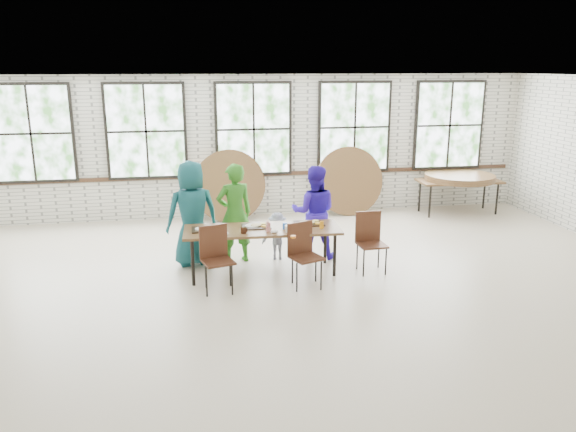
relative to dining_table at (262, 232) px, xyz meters
The scene contains 13 objects.
room 3.75m from the dining_table, 84.92° to the left, with size 12.00×12.00×12.00m.
dining_table is the anchor object (origin of this frame).
chair_near_left 0.91m from the dining_table, 146.13° to the right, with size 0.51×0.50×0.95m.
chair_near_right 0.78m from the dining_table, 46.77° to the right, with size 0.54×0.53×0.95m.
chair_spare 1.70m from the dining_table, ahead, with size 0.44×0.43×0.95m.
adult_teal 1.25m from the dining_table, 148.26° to the left, with size 0.84×0.55×1.72m, color #1B5A67.
adult_green 0.76m from the dining_table, 119.48° to the left, with size 0.60×0.40×1.66m, color #2E7920.
toddler 0.79m from the dining_table, 62.36° to the left, with size 0.52×0.30×0.81m, color #151D42.
adult_blue 1.17m from the dining_table, 33.92° to the left, with size 0.77×0.60×1.58m, color #341BC0.
storage_table 5.61m from the dining_table, 31.87° to the left, with size 1.82×0.81×0.74m.
tabletop_clutter 0.12m from the dining_table, 31.07° to the right, with size 2.06×0.61×0.11m.
round_tops_stacked 5.61m from the dining_table, 31.87° to the left, with size 1.50×1.50×0.13m.
round_tops_leaning 3.31m from the dining_table, 79.22° to the left, with size 4.12×0.40×1.49m.
Camera 1 is at (-1.41, -7.36, 3.17)m, focal length 35.00 mm.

